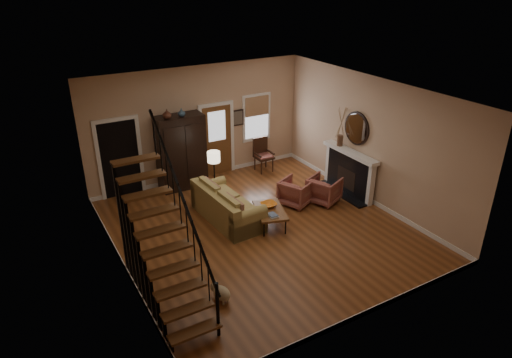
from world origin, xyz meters
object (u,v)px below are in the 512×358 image
armoire (181,152)px  floor_lamp (215,177)px  sofa (227,205)px  coffee_table (270,217)px  side_chair (264,155)px  armchair_right (296,192)px  armchair_left (324,190)px

armoire → floor_lamp: (0.38, -1.32, -0.33)m
sofa → coffee_table: (0.76, -0.76, -0.19)m
armoire → floor_lamp: armoire is taller
coffee_table → side_chair: size_ratio=1.09×
sofa → floor_lamp: 1.04m
coffee_table → floor_lamp: bearing=109.9°
sofa → floor_lamp: bearing=78.8°
armchair_right → side_chair: size_ratio=0.74×
floor_lamp → sofa: bearing=-97.6°
armchair_left → sofa: bearing=56.8°
armchair_left → armchair_right: size_ratio=1.01×
armoire → armchair_left: armoire is taller
sofa → coffee_table: 1.09m
side_chair → coffee_table: bearing=-118.3°
armoire → sofa: 2.41m
floor_lamp → side_chair: bearing=27.3°
coffee_table → armchair_left: armchair_left is taller
armoire → side_chair: armoire is taller
armchair_left → side_chair: 2.57m
side_chair → sofa: bearing=-137.5°
coffee_table → armchair_right: 1.31m
armchair_left → side_chair: side_chair is taller
armoire → floor_lamp: bearing=-74.2°
coffee_table → armchair_left: 1.91m
armoire → coffee_table: size_ratio=1.90×
armchair_right → coffee_table: bearing=92.0°
armchair_right → side_chair: 2.32m
sofa → side_chair: 3.13m
armchair_left → side_chair: size_ratio=0.75×
armchair_left → coffee_table: bearing=75.9°
floor_lamp → side_chair: 2.46m
coffee_table → side_chair: bearing=61.7°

